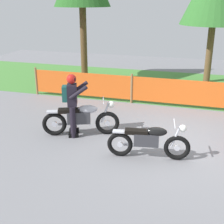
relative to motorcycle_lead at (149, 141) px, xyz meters
name	(u,v)px	position (x,y,z in m)	size (l,w,h in m)	color
ground	(177,144)	(0.58, 0.94, -0.45)	(24.00, 24.00, 0.02)	gray
grass_verge	(189,87)	(0.58, 6.38, -0.43)	(24.00, 5.23, 0.01)	#4C8C3D
barrier_fence	(186,93)	(0.58, 3.77, 0.10)	(11.25, 0.08, 1.05)	olive
motorcycle_lead	(149,141)	(0.00, 0.00, 0.00)	(1.91, 0.56, 0.91)	black
motorcycle_trailing	(81,118)	(-1.97, 0.77, 0.04)	(2.00, 0.90, 0.99)	black
rider_trailing	(72,102)	(-2.18, 0.69, 0.51)	(0.77, 0.67, 1.69)	black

